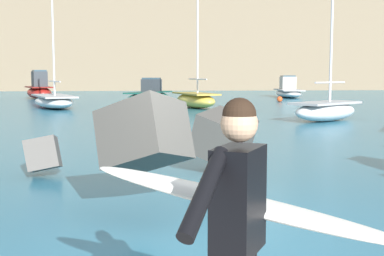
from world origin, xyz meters
TOP-DOWN VIEW (x-y plane):
  - ground_plane at (0.00, 0.00)m, footprint 400.00×400.00m
  - surfer_with_board at (-0.27, -3.62)m, footprint 2.00×1.55m
  - boat_near_left at (2.54, 26.15)m, footprint 3.03×5.47m
  - boat_near_centre at (12.77, 40.13)m, footprint 2.71×6.23m
  - boat_near_right at (-6.56, 26.73)m, footprint 4.15×6.68m
  - boat_mid_centre at (-0.35, 32.63)m, footprint 4.15×6.00m
  - boat_mid_right at (-10.00, 39.59)m, footprint 3.44×4.75m
  - boat_far_left at (7.58, 16.17)m, footprint 4.28×3.81m
  - mooring_buoy_inner at (1.95, 11.64)m, footprint 0.44×0.44m
  - mooring_buoy_middle at (9.86, 32.48)m, footprint 0.44×0.44m
  - headland_bluff at (6.26, 83.06)m, footprint 87.06×44.31m

SIDE VIEW (x-z plane):
  - ground_plane at x=0.00m, z-range 0.00..0.00m
  - mooring_buoy_inner at x=1.95m, z-range 0.00..0.44m
  - mooring_buoy_middle at x=9.86m, z-range 0.00..0.44m
  - boat_near_right at x=-6.56m, z-range -3.42..4.38m
  - boat_far_left at x=7.58m, z-range -2.93..3.97m
  - boat_near_left at x=2.54m, z-range -3.49..4.61m
  - boat_mid_centre at x=-0.35m, z-range -0.35..1.56m
  - boat_near_centre at x=12.77m, z-range -0.41..1.66m
  - boat_mid_right at x=-10.00m, z-range -0.47..2.07m
  - surfer_with_board at x=-0.27m, z-range 0.39..2.16m
  - headland_bluff at x=6.26m, z-range 0.02..14.39m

